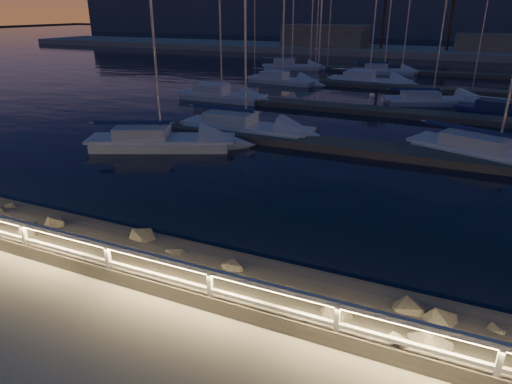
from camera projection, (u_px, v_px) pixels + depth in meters
ground at (175, 297)px, 11.15m from camera, size 400.00×400.00×0.00m
harbor_water at (388, 106)px, 37.86m from camera, size 400.00×440.00×0.60m
guard_rail at (171, 269)px, 10.88m from camera, size 44.11×0.12×1.06m
riprap at (150, 262)px, 13.08m from camera, size 32.11×2.75×1.31m
floating_docks at (391, 96)px, 38.73m from camera, size 22.00×36.00×0.40m
far_shore at (433, 50)px, 73.59m from camera, size 160.00×14.00×5.20m
distant_hills at (372, 15)px, 130.71m from camera, size 230.00×37.50×18.00m
sailboat_a at (220, 95)px, 38.08m from camera, size 7.56×2.34×12.88m
sailboat_b at (158, 140)px, 25.07m from camera, size 8.12×5.28×13.54m
sailboat_c at (492, 152)px, 22.90m from camera, size 8.94×5.38×14.70m
sailboat_f at (243, 126)px, 27.93m from camera, size 8.24×2.57×13.97m
sailboat_g at (508, 111)px, 32.31m from camera, size 7.65×3.77×12.51m
sailboat_j at (281, 79)px, 46.63m from camera, size 7.71×3.24×12.76m
sailboat_k at (367, 80)px, 46.27m from camera, size 8.30×3.01×13.82m
sailboat_l at (430, 99)px, 36.52m from camera, size 7.88×4.91×12.96m
sailboat_m at (290, 66)px, 57.17m from camera, size 7.60×4.40×12.58m
sailboat_n at (382, 70)px, 53.42m from camera, size 7.37×3.70×12.11m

